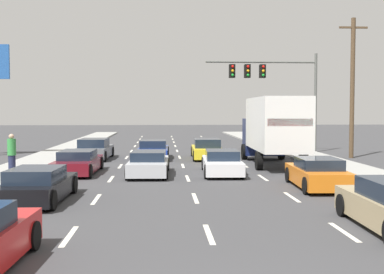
{
  "coord_description": "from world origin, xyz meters",
  "views": [
    {
      "loc": [
        -1.16,
        -5.99,
        3.06
      ],
      "look_at": [
        0.45,
        20.21,
        1.63
      ],
      "focal_mm": 46.61,
      "sensor_mm": 36.0,
      "label": 1
    }
  ],
  "objects_px": {
    "car_yellow": "(207,150)",
    "car_white": "(222,163)",
    "car_silver": "(149,164)",
    "traffic_signal_mast": "(266,78)",
    "box_truck": "(274,127)",
    "car_blue": "(153,150)",
    "utility_pole_mid": "(352,86)",
    "pedestrian_mid_block": "(12,154)",
    "car_orange": "(318,174)",
    "car_black": "(38,185)",
    "car_gray": "(94,150)",
    "car_maroon": "(78,163)"
  },
  "relations": [
    {
      "from": "car_yellow",
      "to": "car_white",
      "type": "bearing_deg",
      "value": -89.75
    },
    {
      "from": "car_silver",
      "to": "traffic_signal_mast",
      "type": "bearing_deg",
      "value": 56.12
    },
    {
      "from": "car_silver",
      "to": "box_truck",
      "type": "relative_size",
      "value": 0.55
    },
    {
      "from": "car_blue",
      "to": "utility_pole_mid",
      "type": "distance_m",
      "value": 13.2
    },
    {
      "from": "pedestrian_mid_block",
      "to": "utility_pole_mid",
      "type": "bearing_deg",
      "value": 22.43
    },
    {
      "from": "car_silver",
      "to": "pedestrian_mid_block",
      "type": "height_order",
      "value": "pedestrian_mid_block"
    },
    {
      "from": "box_truck",
      "to": "traffic_signal_mast",
      "type": "bearing_deg",
      "value": 80.96
    },
    {
      "from": "car_silver",
      "to": "car_white",
      "type": "height_order",
      "value": "car_white"
    },
    {
      "from": "car_orange",
      "to": "utility_pole_mid",
      "type": "xyz_separation_m",
      "value": [
        5.95,
        11.85,
        3.99
      ]
    },
    {
      "from": "car_silver",
      "to": "car_black",
      "type": "bearing_deg",
      "value": -118.12
    },
    {
      "from": "car_yellow",
      "to": "utility_pole_mid",
      "type": "relative_size",
      "value": 0.52
    },
    {
      "from": "car_white",
      "to": "box_truck",
      "type": "xyz_separation_m",
      "value": [
        3.28,
        3.5,
        1.6
      ]
    },
    {
      "from": "traffic_signal_mast",
      "to": "car_silver",
      "type": "bearing_deg",
      "value": -123.88
    },
    {
      "from": "car_blue",
      "to": "car_white",
      "type": "bearing_deg",
      "value": -66.26
    },
    {
      "from": "car_gray",
      "to": "car_maroon",
      "type": "distance_m",
      "value": 7.09
    },
    {
      "from": "car_gray",
      "to": "traffic_signal_mast",
      "type": "height_order",
      "value": "traffic_signal_mast"
    },
    {
      "from": "car_silver",
      "to": "car_yellow",
      "type": "distance_m",
      "value": 8.42
    },
    {
      "from": "car_maroon",
      "to": "car_orange",
      "type": "relative_size",
      "value": 1.1
    },
    {
      "from": "car_maroon",
      "to": "car_white",
      "type": "relative_size",
      "value": 1.01
    },
    {
      "from": "car_blue",
      "to": "traffic_signal_mast",
      "type": "distance_m",
      "value": 10.22
    },
    {
      "from": "car_maroon",
      "to": "car_yellow",
      "type": "distance_m",
      "value": 9.73
    },
    {
      "from": "car_yellow",
      "to": "car_white",
      "type": "height_order",
      "value": "car_yellow"
    },
    {
      "from": "car_silver",
      "to": "car_gray",
      "type": "bearing_deg",
      "value": 114.48
    },
    {
      "from": "utility_pole_mid",
      "to": "car_white",
      "type": "bearing_deg",
      "value": -141.09
    },
    {
      "from": "car_silver",
      "to": "car_orange",
      "type": "height_order",
      "value": "car_orange"
    },
    {
      "from": "box_truck",
      "to": "traffic_signal_mast",
      "type": "xyz_separation_m",
      "value": [
        1.33,
        8.36,
        3.22
      ]
    },
    {
      "from": "car_yellow",
      "to": "car_orange",
      "type": "relative_size",
      "value": 1.09
    },
    {
      "from": "car_white",
      "to": "car_orange",
      "type": "distance_m",
      "value": 5.49
    },
    {
      "from": "car_orange",
      "to": "box_truck",
      "type": "bearing_deg",
      "value": 89.61
    },
    {
      "from": "car_black",
      "to": "car_silver",
      "type": "height_order",
      "value": "car_black"
    },
    {
      "from": "car_white",
      "to": "traffic_signal_mast",
      "type": "height_order",
      "value": "traffic_signal_mast"
    },
    {
      "from": "box_truck",
      "to": "pedestrian_mid_block",
      "type": "height_order",
      "value": "box_truck"
    },
    {
      "from": "car_maroon",
      "to": "car_black",
      "type": "height_order",
      "value": "car_black"
    },
    {
      "from": "car_yellow",
      "to": "car_maroon",
      "type": "bearing_deg",
      "value": -134.7
    },
    {
      "from": "car_gray",
      "to": "car_white",
      "type": "xyz_separation_m",
      "value": [
        7.04,
        -7.69,
        -0.06
      ]
    },
    {
      "from": "car_blue",
      "to": "traffic_signal_mast",
      "type": "relative_size",
      "value": 0.57
    },
    {
      "from": "car_orange",
      "to": "utility_pole_mid",
      "type": "distance_m",
      "value": 13.85
    },
    {
      "from": "pedestrian_mid_block",
      "to": "car_yellow",
      "type": "bearing_deg",
      "value": 39.29
    },
    {
      "from": "car_yellow",
      "to": "pedestrian_mid_block",
      "type": "bearing_deg",
      "value": -140.71
    },
    {
      "from": "car_blue",
      "to": "pedestrian_mid_block",
      "type": "distance_m",
      "value": 10.27
    },
    {
      "from": "car_black",
      "to": "pedestrian_mid_block",
      "type": "distance_m",
      "value": 6.92
    },
    {
      "from": "car_blue",
      "to": "car_silver",
      "type": "distance_m",
      "value": 7.88
    },
    {
      "from": "car_silver",
      "to": "utility_pole_mid",
      "type": "xyz_separation_m",
      "value": [
        12.64,
        7.57,
        4.01
      ]
    },
    {
      "from": "car_yellow",
      "to": "traffic_signal_mast",
      "type": "xyz_separation_m",
      "value": [
        4.64,
        4.34,
        4.77
      ]
    },
    {
      "from": "car_black",
      "to": "car_orange",
      "type": "relative_size",
      "value": 1.03
    },
    {
      "from": "pedestrian_mid_block",
      "to": "car_gray",
      "type": "bearing_deg",
      "value": 71.84
    },
    {
      "from": "car_black",
      "to": "car_silver",
      "type": "bearing_deg",
      "value": 61.88
    },
    {
      "from": "car_black",
      "to": "car_yellow",
      "type": "distance_m",
      "value": 15.85
    },
    {
      "from": "car_black",
      "to": "utility_pole_mid",
      "type": "relative_size",
      "value": 0.49
    },
    {
      "from": "car_white",
      "to": "car_orange",
      "type": "height_order",
      "value": "car_orange"
    }
  ]
}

